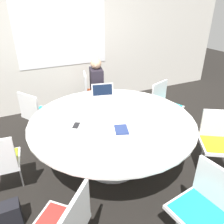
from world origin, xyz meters
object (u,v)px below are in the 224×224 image
at_px(coffee_cup, 87,101).
at_px(cell_phone, 76,125).
at_px(chair_1, 37,112).
at_px(spiral_notebook, 121,130).
at_px(chair_0, 92,90).
at_px(chair_4, 204,204).
at_px(chair_6, 165,102).
at_px(laptop, 103,95).
at_px(handbag, 2,217).
at_px(chair_5, 218,138).
at_px(person_0, 97,84).

height_order(coffee_cup, cell_phone, coffee_cup).
distance_m(chair_1, spiral_notebook, 1.65).
bearing_deg(chair_0, chair_4, 12.28).
bearing_deg(chair_6, cell_phone, -3.91).
height_order(chair_4, laptop, laptop).
bearing_deg(handbag, chair_5, -5.86).
bearing_deg(spiral_notebook, cell_phone, 143.43).
bearing_deg(chair_1, chair_4, -9.82).
bearing_deg(chair_5, coffee_cup, -10.68).
distance_m(person_0, laptop, 0.76).
bearing_deg(chair_6, laptop, -27.11).
relative_size(person_0, cell_phone, 7.72).
distance_m(coffee_cup, handbag, 1.74).
distance_m(chair_6, person_0, 1.28).
xyz_separation_m(person_0, laptop, (-0.19, -0.72, 0.10)).
distance_m(chair_0, chair_5, 2.48).
xyz_separation_m(chair_4, person_0, (0.11, 2.76, 0.20)).
distance_m(person_0, handbag, 2.60).
height_order(chair_6, spiral_notebook, chair_6).
relative_size(chair_6, spiral_notebook, 3.44).
height_order(chair_4, chair_5, same).
bearing_deg(person_0, chair_6, 60.59).
height_order(person_0, handbag, person_0).
bearing_deg(handbag, chair_4, -29.69).
bearing_deg(cell_phone, laptop, 45.22).
height_order(laptop, cell_phone, laptop).
height_order(chair_6, cell_phone, chair_6).
bearing_deg(chair_6, handbag, -0.73).
relative_size(chair_0, person_0, 0.71).
bearing_deg(chair_0, cell_phone, -12.62).
bearing_deg(spiral_notebook, chair_5, -17.04).
relative_size(chair_0, coffee_cup, 8.84).
distance_m(chair_1, person_0, 1.22).
bearing_deg(chair_5, chair_1, -9.77).
bearing_deg(person_0, chair_4, 11.66).
xyz_separation_m(chair_1, laptop, (0.98, -0.45, 0.29)).
bearing_deg(chair_5, chair_6, -61.34).
xyz_separation_m(chair_4, spiral_notebook, (-0.27, 1.07, 0.25)).
bearing_deg(handbag, spiral_notebook, 4.31).
xyz_separation_m(chair_1, person_0, (1.17, 0.27, 0.20)).
distance_m(chair_1, chair_5, 2.71).
distance_m(chair_1, laptop, 1.12).
height_order(chair_6, handbag, chair_6).
height_order(spiral_notebook, coffee_cup, coffee_cup).
relative_size(chair_4, coffee_cup, 8.84).
height_order(chair_0, handbag, chair_0).
bearing_deg(laptop, coffee_cup, -145.05).
distance_m(chair_6, spiral_notebook, 1.56).
bearing_deg(coffee_cup, handbag, -143.37).
distance_m(chair_1, handbag, 1.69).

